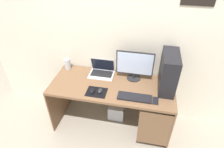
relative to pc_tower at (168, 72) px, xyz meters
The scene contains 13 objects.
ground_plane 1.23m from the pc_tower, behind, with size 8.00×8.00×0.00m, color #9E9384.
wall_back 0.81m from the pc_tower, 156.58° to the left, with size 4.00×0.05×2.60m.
desk 0.79m from the pc_tower, behind, with size 1.65×0.68×0.76m.
pc_tower is the anchor object (origin of this frame).
monitor 0.44m from the pc_tower, 164.70° to the left, with size 0.50×0.19×0.42m.
laptop 0.92m from the pc_tower, behind, with size 0.35×0.25×0.23m.
speaker 1.44m from the pc_tower, behind, with size 0.09×0.09×0.17m, color #B7BCC6.
keyboard 0.52m from the pc_tower, 143.52° to the right, with size 0.42×0.14×0.02m, color black.
mousepad 0.93m from the pc_tower, 162.83° to the right, with size 0.26×0.20×0.01m, color black.
mouse_left 0.88m from the pc_tower, 162.58° to the right, with size 0.06×0.10×0.03m, color #232326.
mouse_right 0.98m from the pc_tower, 162.85° to the right, with size 0.06×0.10×0.03m, color black.
cell_phone 0.39m from the pc_tower, 113.40° to the right, with size 0.07×0.13×0.01m, color black.
subwoofer 1.10m from the pc_tower, behind, with size 0.24×0.24×0.24m, color #B7BCC6.
Camera 1 is at (0.39, -1.91, 2.35)m, focal length 30.20 mm.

